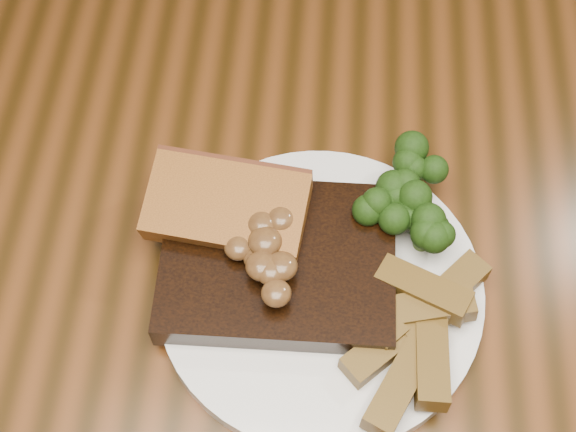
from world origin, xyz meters
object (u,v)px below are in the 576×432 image
at_px(dining_table, 294,297).
at_px(garlic_bread, 229,220).
at_px(steak, 278,263).
at_px(potato_wedges, 391,308).
at_px(plate, 320,291).

xyz_separation_m(dining_table, garlic_bread, (-0.05, 0.01, 0.12)).
distance_m(steak, potato_wedges, 0.09).
bearing_deg(garlic_bread, dining_table, -3.52).
distance_m(plate, steak, 0.04).
bearing_deg(dining_table, potato_wedges, -36.12).
bearing_deg(steak, plate, -21.71).
bearing_deg(garlic_bread, plate, -25.00).
bearing_deg(garlic_bread, steak, -32.24).
xyz_separation_m(steak, garlic_bread, (-0.04, 0.03, 0.00)).
bearing_deg(dining_table, plate, -58.88).
relative_size(steak, potato_wedges, 1.55).
distance_m(dining_table, steak, 0.12).
bearing_deg(garlic_bread, potato_wedges, -19.89).
xyz_separation_m(dining_table, plate, (0.02, -0.04, 0.10)).
relative_size(plate, garlic_bread, 2.06).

